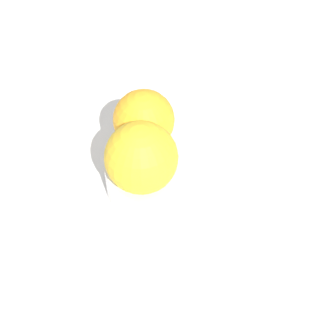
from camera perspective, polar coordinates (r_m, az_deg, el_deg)
name	(u,v)px	position (r cm, az deg, el deg)	size (l,w,h in cm)	color
ground_plane	(168,189)	(61.89, 0.00, -2.31)	(110.00, 110.00, 2.00)	silver
fruit_bowl	(168,171)	(59.49, 0.00, -0.37)	(14.70, 14.70, 4.56)	white
orange_in_bowl_0	(141,158)	(52.48, -3.00, 1.17)	(7.69, 7.69, 7.69)	yellow
orange_in_bowl_1	(144,120)	(57.08, -2.71, 5.38)	(6.92, 6.92, 6.92)	#F9A823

